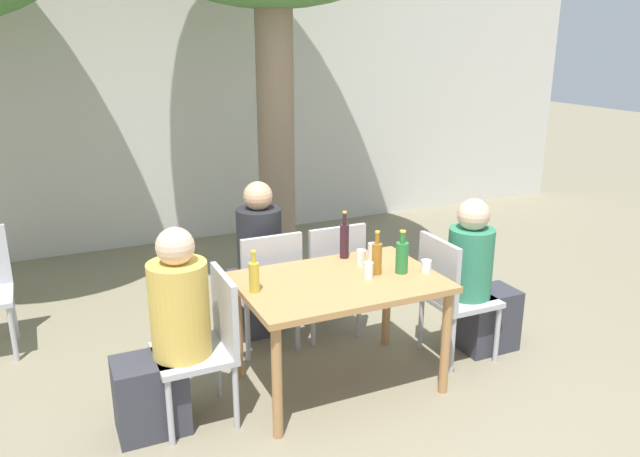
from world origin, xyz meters
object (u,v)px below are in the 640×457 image
drinking_glass_1 (426,266)px  drinking_glass_0 (361,258)px  wine_bottle_1 (344,240)px  green_bottle_3 (402,256)px  person_seated_1 (479,285)px  drinking_glass_3 (373,251)px  drinking_glass_2 (368,270)px  patio_chair_2 (267,284)px  patio_chair_1 (451,291)px  person_seated_2 (256,268)px  dining_table_front (340,293)px  person_seated_0 (167,342)px  patio_chair_3 (331,273)px  patio_chair_0 (207,339)px  oil_cruet_2 (254,276)px  amber_bottle_0 (377,258)px

drinking_glass_1 → drinking_glass_0: bearing=139.2°
wine_bottle_1 → green_bottle_3: bearing=-62.8°
person_seated_1 → drinking_glass_3: size_ratio=10.08×
drinking_glass_1 → drinking_glass_2: 0.40m
patio_chair_2 → drinking_glass_3: size_ratio=7.86×
patio_chair_1 → drinking_glass_0: bearing=75.4°
patio_chair_1 → patio_chair_2: (-1.11, 0.66, 0.00)m
patio_chair_2 → person_seated_2: (0.00, 0.23, 0.04)m
dining_table_front → drinking_glass_3: 0.46m
person_seated_2 → drinking_glass_1: 1.32m
patio_chair_2 → person_seated_0: person_seated_0 is taller
patio_chair_3 → drinking_glass_0: (-0.01, -0.50, 0.29)m
person_seated_2 → patio_chair_0: bearing=55.7°
patio_chair_3 → person_seated_2: (-0.50, 0.23, 0.04)m
patio_chair_1 → drinking_glass_2: bearing=94.7°
patio_chair_1 → oil_cruet_2: bearing=88.6°
dining_table_front → wine_bottle_1: wine_bottle_1 is taller
patio_chair_0 → amber_bottle_0: (1.12, -0.01, 0.34)m
person_seated_0 → drinking_glass_2: (1.27, -0.06, 0.25)m
dining_table_front → wine_bottle_1: bearing=59.5°
patio_chair_0 → oil_cruet_2: (0.31, 0.03, 0.33)m
drinking_glass_2 → patio_chair_2: bearing=120.6°
patio_chair_3 → person_seated_1: (0.85, -0.66, 0.00)m
patio_chair_0 → drinking_glass_1: bearing=85.2°
drinking_glass_3 → wine_bottle_1: bearing=145.0°
dining_table_front → green_bottle_3: 0.46m
dining_table_front → drinking_glass_0: bearing=34.4°
drinking_glass_0 → patio_chair_1: bearing=-14.6°
oil_cruet_2 → drinking_glass_1: size_ratio=3.20×
patio_chair_1 → oil_cruet_2: size_ratio=3.47×
person_seated_0 → person_seated_2: size_ratio=0.99×
person_seated_2 → dining_table_front: bearing=105.7°
amber_bottle_0 → drinking_glass_3: amber_bottle_0 is taller
person_seated_2 → green_bottle_3: bearing=125.0°
dining_table_front → person_seated_2: (-0.25, 0.89, -0.10)m
patio_chair_1 → patio_chair_0: bearing=90.0°
patio_chair_0 → drinking_glass_1: 1.45m
patio_chair_1 → patio_chair_2: same height
drinking_glass_0 → drinking_glass_1: 0.43m
dining_table_front → drinking_glass_1: 0.59m
oil_cruet_2 → drinking_glass_2: (0.72, -0.09, -0.05)m
drinking_glass_0 → wine_bottle_1: bearing=99.8°
patio_chair_2 → amber_bottle_0: (0.51, -0.67, 0.34)m
patio_chair_3 → drinking_glass_2: (-0.08, -0.72, 0.28)m
person_seated_1 → drinking_glass_3: person_seated_1 is taller
patio_chair_3 → amber_bottle_0: amber_bottle_0 is taller
dining_table_front → person_seated_2: 0.93m
patio_chair_2 → drinking_glass_2: (0.42, -0.72, 0.28)m
dining_table_front → drinking_glass_2: bearing=-18.4°
patio_chair_1 → amber_bottle_0: (-0.61, -0.01, 0.34)m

